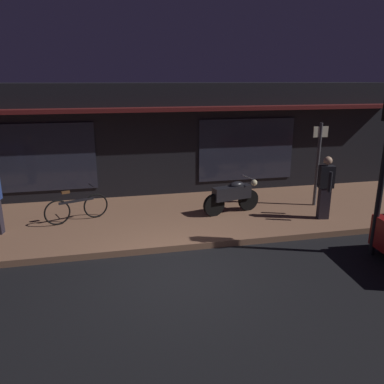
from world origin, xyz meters
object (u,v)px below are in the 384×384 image
motorcycle (233,195)px  bicycle_parked (77,208)px  person_bystander (325,186)px  sign_post (318,160)px

motorcycle → bicycle_parked: bearing=176.9°
bicycle_parked → person_bystander: size_ratio=0.94×
bicycle_parked → sign_post: bearing=-0.9°
motorcycle → person_bystander: size_ratio=1.01×
person_bystander → sign_post: bearing=71.5°
bicycle_parked → sign_post: 6.78m
motorcycle → bicycle_parked: motorcycle is taller
motorcycle → person_bystander: (2.20, -0.95, 0.38)m
bicycle_parked → sign_post: size_ratio=0.65×
bicycle_parked → person_bystander: 6.48m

